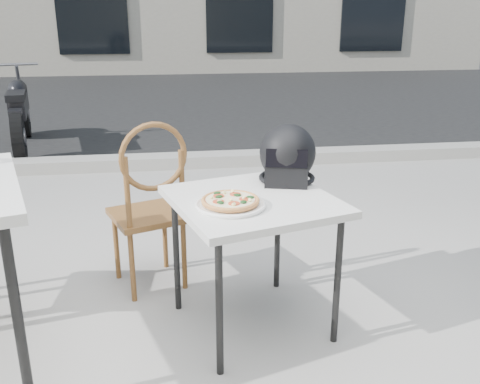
{
  "coord_description": "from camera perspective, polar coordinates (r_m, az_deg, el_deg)",
  "views": [
    {
      "loc": [
        -0.12,
        -2.21,
        1.51
      ],
      "look_at": [
        0.19,
        0.04,
        0.72
      ],
      "focal_mm": 40.0,
      "sensor_mm": 36.0,
      "label": 1
    }
  ],
  "objects": [
    {
      "name": "curb",
      "position": [
        5.4,
        -6.36,
        3.34
      ],
      "size": [
        30.0,
        0.25,
        0.12
      ],
      "primitive_type": "cube",
      "color": "#98968F",
      "rests_on": "ground"
    },
    {
      "name": "ground",
      "position": [
        2.67,
        -4.11,
        -15.37
      ],
      "size": [
        80.0,
        80.0,
        0.0
      ],
      "primitive_type": "plane",
      "color": "#9C9994",
      "rests_on": "ground"
    },
    {
      "name": "motorcycle",
      "position": [
        6.48,
        -22.41,
        7.73
      ],
      "size": [
        0.55,
        1.81,
        0.91
      ],
      "rotation": [
        0.0,
        0.0,
        0.19
      ],
      "color": "black",
      "rests_on": "street_asphalt"
    },
    {
      "name": "street_asphalt",
      "position": [
        9.33,
        -7.17,
        9.55
      ],
      "size": [
        30.0,
        8.0,
        0.0
      ],
      "primitive_type": "cube",
      "color": "black",
      "rests_on": "ground"
    },
    {
      "name": "plate",
      "position": [
        2.36,
        -1.03,
        -1.37
      ],
      "size": [
        0.36,
        0.36,
        0.02
      ],
      "rotation": [
        0.0,
        0.0,
        -0.13
      ],
      "color": "white",
      "rests_on": "cafe_table_main"
    },
    {
      "name": "cafe_chair_main",
      "position": [
        2.91,
        -9.54,
        -0.65
      ],
      "size": [
        0.48,
        0.48,
        0.98
      ],
      "rotation": [
        0.0,
        0.0,
        3.5
      ],
      "color": "brown",
      "rests_on": "ground"
    },
    {
      "name": "pizza",
      "position": [
        2.36,
        -1.03,
        -0.89
      ],
      "size": [
        0.34,
        0.34,
        0.03
      ],
      "rotation": [
        0.0,
        0.0,
        -0.39
      ],
      "color": "#CB894A",
      "rests_on": "plate"
    },
    {
      "name": "cafe_table_main",
      "position": [
        2.5,
        1.4,
        -1.92
      ],
      "size": [
        0.88,
        0.88,
        0.67
      ],
      "rotation": [
        0.0,
        0.0,
        0.28
      ],
      "color": "silver",
      "rests_on": "ground"
    },
    {
      "name": "helmet",
      "position": [
        2.69,
        5.07,
        3.81
      ],
      "size": [
        0.35,
        0.36,
        0.29
      ],
      "rotation": [
        0.0,
        0.0,
        -0.25
      ],
      "color": "black",
      "rests_on": "cafe_table_main"
    }
  ]
}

